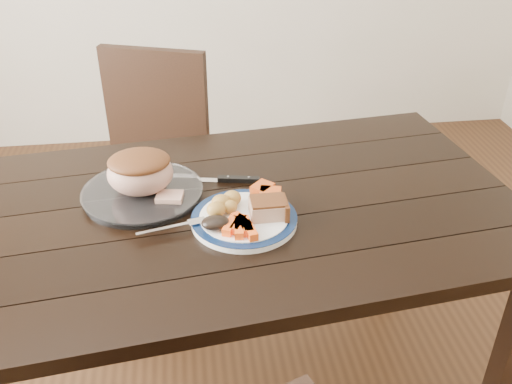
{
  "coord_description": "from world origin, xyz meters",
  "views": [
    {
      "loc": [
        -0.08,
        -1.29,
        1.59
      ],
      "look_at": [
        0.08,
        -0.02,
        0.8
      ],
      "focal_mm": 40.0,
      "sensor_mm": 36.0,
      "label": 1
    }
  ],
  "objects": [
    {
      "name": "dinner_plate",
      "position": [
        0.04,
        -0.08,
        0.76
      ],
      "size": [
        0.27,
        0.27,
        0.02
      ],
      "primitive_type": "cylinder",
      "color": "white",
      "rests_on": "dining_table"
    },
    {
      "name": "fork",
      "position": [
        -0.13,
        -0.11,
        0.77
      ],
      "size": [
        0.18,
        0.06,
        0.0
      ],
      "rotation": [
        0.0,
        0.0,
        0.25
      ],
      "color": "silver",
      "rests_on": "dinner_plate"
    },
    {
      "name": "carrot_batons",
      "position": [
        0.03,
        -0.14,
        0.78
      ],
      "size": [
        0.09,
        0.11,
        0.02
      ],
      "color": "#FF5715",
      "rests_on": "dinner_plate"
    },
    {
      "name": "pork_slice",
      "position": [
        0.1,
        -0.09,
        0.79
      ],
      "size": [
        0.09,
        0.07,
        0.04
      ],
      "primitive_type": "cube",
      "rotation": [
        0.0,
        0.0,
        0.01
      ],
      "color": "tan",
      "rests_on": "dinner_plate"
    },
    {
      "name": "roast_joint",
      "position": [
        -0.22,
        0.08,
        0.82
      ],
      "size": [
        0.18,
        0.15,
        0.12
      ],
      "primitive_type": "ellipsoid",
      "color": "tan",
      "rests_on": "serving_platter"
    },
    {
      "name": "serving_platter",
      "position": [
        -0.22,
        0.08,
        0.76
      ],
      "size": [
        0.32,
        0.32,
        0.02
      ],
      "primitive_type": "cylinder",
      "color": "white",
      "rests_on": "dining_table"
    },
    {
      "name": "chair_far",
      "position": [
        -0.25,
        0.73,
        0.52
      ],
      "size": [
        0.54,
        0.55,
        0.93
      ],
      "rotation": [
        0.0,
        0.0,
        2.8
      ],
      "color": "black",
      "rests_on": "ground"
    },
    {
      "name": "dark_mushroom",
      "position": [
        -0.03,
        -0.13,
        0.79
      ],
      "size": [
        0.07,
        0.05,
        0.03
      ],
      "primitive_type": "ellipsoid",
      "color": "black",
      "rests_on": "dinner_plate"
    },
    {
      "name": "dining_table",
      "position": [
        0.0,
        0.0,
        0.66
      ],
      "size": [
        1.69,
        1.08,
        0.75
      ],
      "rotation": [
        0.0,
        0.0,
        0.12
      ],
      "color": "black",
      "rests_on": "ground"
    },
    {
      "name": "roasted_potatoes",
      "position": [
        -0.01,
        -0.05,
        0.79
      ],
      "size": [
        0.09,
        0.09,
        0.04
      ],
      "color": "gold",
      "rests_on": "dinner_plate"
    },
    {
      "name": "carving_knife",
      "position": [
        0.01,
        0.13,
        0.76
      ],
      "size": [
        0.32,
        0.08,
        0.01
      ],
      "rotation": [
        0.0,
        0.0,
        -0.18
      ],
      "color": "silver",
      "rests_on": "dining_table"
    },
    {
      "name": "plate_rim",
      "position": [
        0.04,
        -0.08,
        0.77
      ],
      "size": [
        0.27,
        0.27,
        0.02
      ],
      "primitive_type": "torus",
      "color": "#0C1E40",
      "rests_on": "dinner_plate"
    },
    {
      "name": "cut_slice",
      "position": [
        -0.15,
        0.02,
        0.78
      ],
      "size": [
        0.08,
        0.07,
        0.02
      ],
      "primitive_type": "cube",
      "rotation": [
        0.0,
        0.0,
        -0.17
      ],
      "color": "tan",
      "rests_on": "serving_platter"
    },
    {
      "name": "pumpkin_wedges",
      "position": [
        0.11,
        -0.01,
        0.79
      ],
      "size": [
        0.08,
        0.09,
        0.04
      ],
      "color": "#F0511A",
      "rests_on": "dinner_plate"
    }
  ]
}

